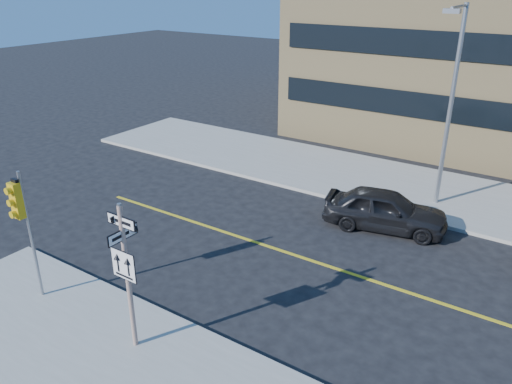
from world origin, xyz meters
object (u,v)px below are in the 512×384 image
Objects in this scene: sign_pole at (126,270)px; parked_car_a at (385,210)px; traffic_signal at (20,211)px; streetlight_a at (451,96)px.

sign_pole reaches higher than parked_car_a.
traffic_signal is 0.50× the size of streetlight_a.
traffic_signal reaches higher than parked_car_a.
parked_car_a is at bearing 56.37° from traffic_signal.
streetlight_a is (1.09, 3.03, 3.97)m from parked_car_a.
streetlight_a reaches higher than traffic_signal.
streetlight_a is at bearing 73.23° from sign_pole.
sign_pole is 10.77m from parked_car_a.
streetlight_a is (8.00, 13.42, 1.73)m from traffic_signal.
parked_car_a is 5.11m from streetlight_a.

